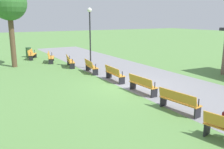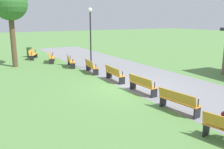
{
  "view_description": "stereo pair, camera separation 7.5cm",
  "coord_description": "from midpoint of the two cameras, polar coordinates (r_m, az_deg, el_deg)",
  "views": [
    {
      "loc": [
        10.8,
        -7.22,
        3.68
      ],
      "look_at": [
        -0.0,
        -1.04,
        0.8
      ],
      "focal_mm": 38.98,
      "sensor_mm": 36.0,
      "label": 1
    },
    {
      "loc": [
        10.84,
        -7.16,
        3.68
      ],
      "look_at": [
        -0.0,
        -1.04,
        0.8
      ],
      "focal_mm": 38.98,
      "sensor_mm": 36.0,
      "label": 2
    }
  ],
  "objects": [
    {
      "name": "bench_6",
      "position": [
        10.08,
        15.16,
        -6.01
      ],
      "size": [
        1.82,
        0.71,
        0.89
      ],
      "rotation": [
        0.0,
        0.0,
        0.14
      ],
      "color": "orange",
      "rests_on": "ground"
    },
    {
      "name": "ground_plane",
      "position": [
        13.5,
        3.67,
        -2.81
      ],
      "size": [
        120.0,
        120.0,
        0.0
      ],
      "primitive_type": "plane",
      "color": "#5B8C47"
    },
    {
      "name": "bench_1",
      "position": [
        21.36,
        -14.35,
        4.0
      ],
      "size": [
        1.83,
        1.01,
        0.89
      ],
      "rotation": [
        0.0,
        0.0,
        -0.32
      ],
      "color": "orange",
      "rests_on": "ground"
    },
    {
      "name": "lamp_post",
      "position": [
        17.96,
        -5.32,
        10.93
      ],
      "size": [
        0.32,
        0.32,
        4.42
      ],
      "color": "black",
      "rests_on": "ground"
    },
    {
      "name": "bench_0",
      "position": [
        23.63,
        -18.39,
        4.57
      ],
      "size": [
        1.82,
        1.15,
        0.89
      ],
      "rotation": [
        0.0,
        0.0,
        -0.41
      ],
      "color": "orange",
      "rests_on": "ground"
    },
    {
      "name": "path_paving",
      "position": [
        14.75,
        10.63,
        -1.63
      ],
      "size": [
        39.7,
        5.16,
        0.01
      ],
      "primitive_type": "cube",
      "color": "gray",
      "rests_on": "ground"
    },
    {
      "name": "bench_2",
      "position": [
        19.07,
        -9.98,
        3.16
      ],
      "size": [
        1.84,
        0.86,
        0.89
      ],
      "rotation": [
        0.0,
        0.0,
        -0.23
      ],
      "color": "orange",
      "rests_on": "ground"
    },
    {
      "name": "bench_5",
      "position": [
        12.23,
        6.89,
        -2.27
      ],
      "size": [
        1.79,
        0.55,
        0.89
      ],
      "rotation": [
        0.0,
        0.0,
        0.05
      ],
      "color": "orange",
      "rests_on": "ground"
    },
    {
      "name": "trash_bin",
      "position": [
        24.98,
        -19.06,
        4.95
      ],
      "size": [
        0.51,
        0.51,
        0.94
      ],
      "primitive_type": "cylinder",
      "color": "#2D512D",
      "rests_on": "ground"
    },
    {
      "name": "bench_3",
      "position": [
        16.77,
        -5.16,
        1.95
      ],
      "size": [
        1.82,
        0.71,
        0.89
      ],
      "rotation": [
        0.0,
        0.0,
        -0.14
      ],
      "color": "orange",
      "rests_on": "ground"
    },
    {
      "name": "tree_1",
      "position": [
        20.06,
        -23.11,
        14.96
      ],
      "size": [
        2.57,
        2.57,
        6.09
      ],
      "color": "brown",
      "rests_on": "ground"
    },
    {
      "name": "bench_4",
      "position": [
        14.48,
        0.35,
        0.23
      ],
      "size": [
        1.79,
        0.55,
        0.89
      ],
      "rotation": [
        0.0,
        0.0,
        -0.05
      ],
      "color": "orange",
      "rests_on": "ground"
    }
  ]
}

